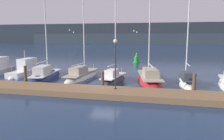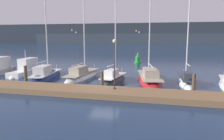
# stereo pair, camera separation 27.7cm
# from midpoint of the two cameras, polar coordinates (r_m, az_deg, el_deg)

# --- Properties ---
(ground_plane) EXTENTS (400.00, 400.00, 0.00)m
(ground_plane) POSITION_cam_midpoint_polar(r_m,az_deg,el_deg) (20.05, -2.32, -4.69)
(ground_plane) COLOR #192D4C
(dock) EXTENTS (38.25, 2.80, 0.45)m
(dock) POSITION_cam_midpoint_polar(r_m,az_deg,el_deg) (17.81, -4.29, -5.70)
(dock) COLOR brown
(dock) RESTS_ON ground
(mooring_pile_1) EXTENTS (0.28, 0.28, 1.91)m
(mooring_pile_1) POSITION_cam_midpoint_polar(r_m,az_deg,el_deg) (22.43, -21.96, -1.39)
(mooring_pile_1) COLOR #4C3D2D
(mooring_pile_1) RESTS_ON ground
(mooring_pile_2) EXTENTS (0.28, 0.28, 1.67)m
(mooring_pile_2) POSITION_cam_midpoint_polar(r_m,az_deg,el_deg) (19.21, -2.88, -2.74)
(mooring_pile_2) COLOR #4C3D2D
(mooring_pile_2) RESTS_ON ground
(mooring_pile_3) EXTENTS (0.28, 0.28, 1.75)m
(mooring_pile_3) POSITION_cam_midpoint_polar(r_m,az_deg,el_deg) (18.69, 20.26, -3.49)
(mooring_pile_3) COLOR #4C3D2D
(mooring_pile_3) RESTS_ON ground
(motorboat_berth_2) EXTENTS (1.93, 5.99, 3.68)m
(motorboat_berth_2) POSITION_cam_midpoint_polar(r_m,az_deg,el_deg) (28.74, -21.92, -0.58)
(motorboat_berth_2) COLOR white
(motorboat_berth_2) RESTS_ON ground
(sailboat_berth_3) EXTENTS (3.02, 7.72, 10.43)m
(sailboat_berth_3) POSITION_cam_midpoint_polar(r_m,az_deg,el_deg) (25.62, -17.25, -1.81)
(sailboat_berth_3) COLOR navy
(sailboat_berth_3) RESTS_ON ground
(sailboat_berth_4) EXTENTS (2.39, 8.20, 11.84)m
(sailboat_berth_4) POSITION_cam_midpoint_polar(r_m,az_deg,el_deg) (25.17, -8.14, -1.63)
(sailboat_berth_4) COLOR white
(sailboat_berth_4) RESTS_ON ground
(sailboat_berth_5) EXTENTS (2.35, 5.67, 9.07)m
(sailboat_berth_5) POSITION_cam_midpoint_polar(r_m,az_deg,el_deg) (22.58, 0.09, -2.74)
(sailboat_berth_5) COLOR #2D3338
(sailboat_berth_5) RESTS_ON ground
(sailboat_berth_6) EXTENTS (3.75, 8.46, 11.41)m
(sailboat_berth_6) POSITION_cam_midpoint_polar(r_m,az_deg,el_deg) (23.16, 9.36, -2.55)
(sailboat_berth_6) COLOR red
(sailboat_berth_6) RESTS_ON ground
(sailboat_berth_7) EXTENTS (1.60, 5.29, 8.62)m
(sailboat_berth_7) POSITION_cam_midpoint_polar(r_m,az_deg,el_deg) (22.47, 18.45, -3.24)
(sailboat_berth_7) COLOR white
(sailboat_berth_7) RESTS_ON ground
(channel_buoy) EXTENTS (1.22, 1.22, 1.73)m
(channel_buoy) POSITION_cam_midpoint_polar(r_m,az_deg,el_deg) (39.14, 6.19, 2.80)
(channel_buoy) COLOR green
(channel_buoy) RESTS_ON ground
(dock_lamppost) EXTENTS (0.32, 0.32, 4.01)m
(dock_lamppost) POSITION_cam_midpoint_polar(r_m,az_deg,el_deg) (17.36, 0.42, 3.70)
(dock_lamppost) COLOR #2D2D33
(dock_lamppost) RESTS_ON dock
(hillside_backdrop) EXTENTS (240.00, 23.00, 12.86)m
(hillside_backdrop) POSITION_cam_midpoint_polar(r_m,az_deg,el_deg) (143.19, 10.50, 9.15)
(hillside_backdrop) COLOR #232B33
(hillside_backdrop) RESTS_ON ground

